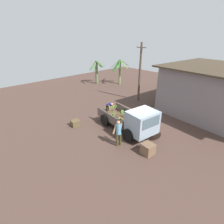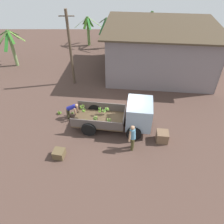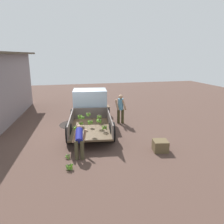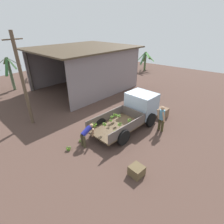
# 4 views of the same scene
# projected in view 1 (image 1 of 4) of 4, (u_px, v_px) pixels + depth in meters

# --- Properties ---
(ground) EXTENTS (36.00, 36.00, 0.00)m
(ground) POSITION_uv_depth(u_px,v_px,m) (136.00, 128.00, 12.56)
(ground) COLOR #4C362E
(mud_patch_0) EXTENTS (1.88, 1.88, 0.01)m
(mud_patch_0) POSITION_uv_depth(u_px,v_px,m) (147.00, 133.00, 11.95)
(mud_patch_0) COLOR black
(mud_patch_0) RESTS_ON ground
(cargo_truck) EXTENTS (4.79, 2.54, 1.89)m
(cargo_truck) POSITION_uv_depth(u_px,v_px,m) (137.00, 122.00, 11.34)
(cargo_truck) COLOR brown
(cargo_truck) RESTS_ON ground
(utility_pole) EXTENTS (1.07, 0.20, 5.51)m
(utility_pole) POSITION_uv_depth(u_px,v_px,m) (140.00, 72.00, 16.64)
(utility_pole) COLOR brown
(utility_pole) RESTS_ON ground
(banana_palm_0) EXTENTS (2.64, 2.45, 3.17)m
(banana_palm_0) POSITION_uv_depth(u_px,v_px,m) (120.00, 71.00, 22.72)
(banana_palm_0) COLOR #728B52
(banana_palm_0) RESTS_ON ground
(banana_palm_3) EXTENTS (2.88, 2.27, 2.95)m
(banana_palm_3) POSITION_uv_depth(u_px,v_px,m) (182.00, 74.00, 21.81)
(banana_palm_3) COLOR #608540
(banana_palm_3) RESTS_ON ground
(banana_palm_4) EXTENTS (2.07, 2.08, 3.00)m
(banana_palm_4) POSITION_uv_depth(u_px,v_px,m) (97.00, 72.00, 23.04)
(banana_palm_4) COLOR #5C6E49
(banana_palm_4) RESTS_ON ground
(banana_palm_5) EXTENTS (1.94, 2.28, 3.06)m
(banana_palm_5) POSITION_uv_depth(u_px,v_px,m) (195.00, 77.00, 20.00)
(banana_palm_5) COLOR #526949
(banana_palm_5) RESTS_ON ground
(person_foreground_visitor) EXTENTS (0.46, 0.66, 1.63)m
(person_foreground_visitor) POSITION_uv_depth(u_px,v_px,m) (118.00, 132.00, 10.31)
(person_foreground_visitor) COLOR #3D381D
(person_foreground_visitor) RESTS_ON ground
(person_worker_loading) EXTENTS (0.78, 0.60, 1.14)m
(person_worker_loading) POSITION_uv_depth(u_px,v_px,m) (109.00, 107.00, 14.41)
(person_worker_loading) COLOR #403A25
(person_worker_loading) RESTS_ON ground
(person_bystander_near_shed) EXTENTS (0.65, 0.36, 1.59)m
(person_bystander_near_shed) POSITION_uv_depth(u_px,v_px,m) (160.00, 101.00, 15.09)
(person_bystander_near_shed) COLOR brown
(person_bystander_near_shed) RESTS_ON ground
(banana_bunch_on_ground_0) EXTENTS (0.20, 0.20, 0.17)m
(banana_bunch_on_ground_0) POSITION_uv_depth(u_px,v_px,m) (113.00, 112.00, 14.98)
(banana_bunch_on_ground_0) COLOR brown
(banana_bunch_on_ground_0) RESTS_ON ground
(banana_bunch_on_ground_1) EXTENTS (0.28, 0.28, 0.22)m
(banana_bunch_on_ground_1) POSITION_uv_depth(u_px,v_px,m) (106.00, 108.00, 15.52)
(banana_bunch_on_ground_1) COLOR brown
(banana_bunch_on_ground_1) RESTS_ON ground
(wooden_crate_0) EXTENTS (0.66, 0.66, 0.44)m
(wooden_crate_0) POSITION_uv_depth(u_px,v_px,m) (75.00, 123.00, 12.78)
(wooden_crate_0) COLOR brown
(wooden_crate_0) RESTS_ON ground
(wooden_crate_1) EXTENTS (0.71, 0.71, 0.64)m
(wooden_crate_1) POSITION_uv_depth(u_px,v_px,m) (148.00, 149.00, 9.77)
(wooden_crate_1) COLOR brown
(wooden_crate_1) RESTS_ON ground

